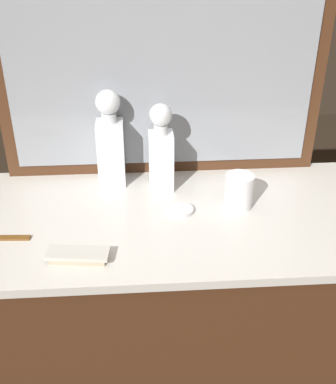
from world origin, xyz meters
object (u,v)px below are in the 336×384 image
(crystal_decanter_far_left, at_px, (111,147))
(tortoiseshell_comb, at_px, (10,238))
(crystal_tumbler_front, at_px, (239,192))
(crystal_decanter_front, at_px, (161,155))
(silver_brush_left, at_px, (78,255))
(porcelain_dish, at_px, (181,210))

(crystal_decanter_far_left, height_order, tortoiseshell_comb, crystal_decanter_far_left)
(crystal_tumbler_front, bearing_deg, crystal_decanter_front, 150.19)
(crystal_tumbler_front, distance_m, silver_brush_left, 0.52)
(crystal_tumbler_front, relative_size, silver_brush_left, 0.62)
(crystal_decanter_far_left, height_order, porcelain_dish, crystal_decanter_far_left)
(crystal_decanter_front, bearing_deg, crystal_tumbler_front, -29.81)
(crystal_decanter_front, relative_size, crystal_tumbler_front, 2.73)
(crystal_decanter_far_left, bearing_deg, tortoiseshell_comb, -132.07)
(crystal_decanter_front, distance_m, silver_brush_left, 0.44)
(crystal_tumbler_front, bearing_deg, silver_brush_left, -153.52)
(silver_brush_left, height_order, tortoiseshell_comb, silver_brush_left)
(silver_brush_left, xyz_separation_m, porcelain_dish, (0.29, 0.21, -0.01))
(silver_brush_left, relative_size, porcelain_dish, 2.23)
(silver_brush_left, distance_m, tortoiseshell_comb, 0.22)
(crystal_decanter_far_left, xyz_separation_m, tortoiseshell_comb, (-0.27, -0.30, -0.12))
(silver_brush_left, bearing_deg, crystal_tumbler_front, 26.48)
(tortoiseshell_comb, bearing_deg, silver_brush_left, -27.65)
(tortoiseshell_comb, bearing_deg, porcelain_dish, 12.12)
(crystal_tumbler_front, distance_m, porcelain_dish, 0.18)
(crystal_decanter_front, relative_size, crystal_decanter_far_left, 0.90)
(crystal_decanter_far_left, distance_m, silver_brush_left, 0.43)
(crystal_decanter_far_left, height_order, silver_brush_left, crystal_decanter_far_left)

